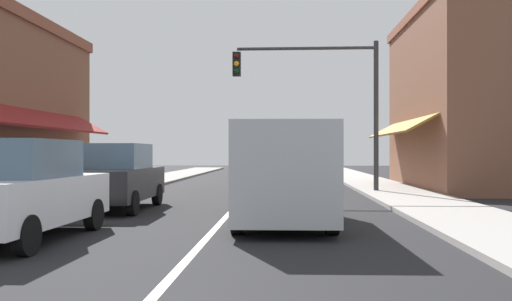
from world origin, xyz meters
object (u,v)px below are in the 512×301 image
at_px(parked_car_nearest_left, 20,191).
at_px(van_in_lane, 283,171).
at_px(traffic_signal_mast_arm, 325,89).
at_px(parked_car_second_left, 116,177).

height_order(parked_car_nearest_left, van_in_lane, van_in_lane).
distance_m(van_in_lane, traffic_signal_mast_arm, 9.17).
bearing_deg(parked_car_nearest_left, parked_car_second_left, 89.99).
height_order(parked_car_nearest_left, parked_car_second_left, same).
bearing_deg(van_in_lane, parked_car_second_left, 149.48).
distance_m(parked_car_nearest_left, van_in_lane, 5.25).
xyz_separation_m(parked_car_nearest_left, traffic_signal_mast_arm, (6.12, 11.18, 3.03)).
relative_size(parked_car_nearest_left, van_in_lane, 0.79).
bearing_deg(traffic_signal_mast_arm, van_in_lane, -100.17).
distance_m(parked_car_nearest_left, parked_car_second_left, 5.07).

